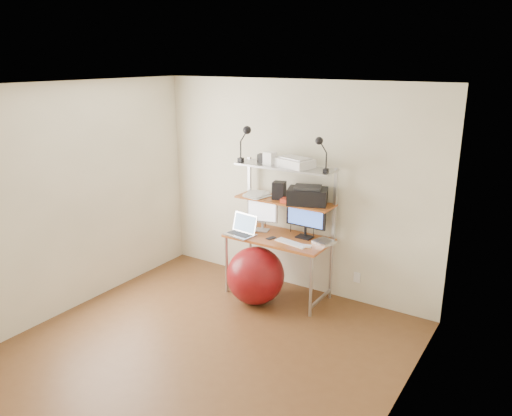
{
  "coord_description": "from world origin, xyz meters",
  "views": [
    {
      "loc": [
        2.7,
        -3.27,
        2.73
      ],
      "look_at": [
        -0.12,
        1.15,
        1.14
      ],
      "focal_mm": 35.0,
      "sensor_mm": 36.0,
      "label": 1
    }
  ],
  "objects_px": {
    "laptop": "(242,230)",
    "monitor_silver": "(263,213)",
    "printer": "(308,196)",
    "monitor_black": "(306,217)",
    "exercise_ball": "(255,276)"
  },
  "relations": [
    {
      "from": "monitor_silver",
      "to": "printer",
      "type": "xyz_separation_m",
      "value": [
        0.57,
        0.04,
        0.29
      ]
    },
    {
      "from": "laptop",
      "to": "exercise_ball",
      "type": "xyz_separation_m",
      "value": [
        0.27,
        -0.14,
        -0.46
      ]
    },
    {
      "from": "laptop",
      "to": "exercise_ball",
      "type": "relative_size",
      "value": 0.56
    },
    {
      "from": "laptop",
      "to": "printer",
      "type": "bearing_deg",
      "value": 30.23
    },
    {
      "from": "laptop",
      "to": "exercise_ball",
      "type": "height_order",
      "value": "laptop"
    },
    {
      "from": "laptop",
      "to": "monitor_silver",
      "type": "bearing_deg",
      "value": 71.61
    },
    {
      "from": "monitor_silver",
      "to": "exercise_ball",
      "type": "bearing_deg",
      "value": -83.64
    },
    {
      "from": "monitor_black",
      "to": "exercise_ball",
      "type": "relative_size",
      "value": 0.74
    },
    {
      "from": "laptop",
      "to": "monitor_black",
      "type": "bearing_deg",
      "value": 32.87
    },
    {
      "from": "monitor_silver",
      "to": "printer",
      "type": "height_order",
      "value": "printer"
    },
    {
      "from": "monitor_black",
      "to": "printer",
      "type": "height_order",
      "value": "printer"
    },
    {
      "from": "printer",
      "to": "monitor_silver",
      "type": "bearing_deg",
      "value": 163.71
    },
    {
      "from": "laptop",
      "to": "exercise_ball",
      "type": "bearing_deg",
      "value": -19.5
    },
    {
      "from": "printer",
      "to": "exercise_ball",
      "type": "distance_m",
      "value": 1.09
    },
    {
      "from": "monitor_silver",
      "to": "exercise_ball",
      "type": "xyz_separation_m",
      "value": [
        0.15,
        -0.39,
        -0.63
      ]
    }
  ]
}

